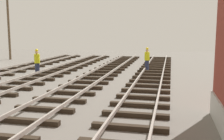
% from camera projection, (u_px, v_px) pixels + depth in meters
% --- Properties ---
extents(utility_pole_far, '(1.80, 0.24, 7.92)m').
position_uv_depth(utility_pole_far, '(8.00, 21.00, 29.23)').
color(utility_pole_far, brown).
rests_on(utility_pole_far, ground).
extents(track_worker_foreground, '(0.40, 0.40, 1.87)m').
position_uv_depth(track_worker_foreground, '(37.00, 62.00, 19.39)').
color(track_worker_foreground, '#262D4C').
rests_on(track_worker_foreground, ground).
extents(track_worker_distant, '(0.40, 0.40, 1.87)m').
position_uv_depth(track_worker_distant, '(147.00, 59.00, 21.23)').
color(track_worker_distant, '#262D4C').
rests_on(track_worker_distant, ground).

